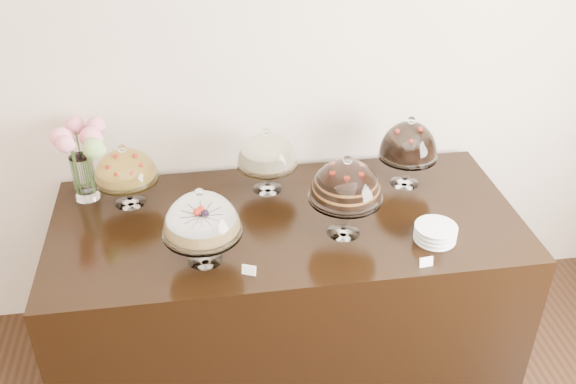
{
  "coord_description": "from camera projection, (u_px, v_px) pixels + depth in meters",
  "views": [
    {
      "loc": [
        -0.18,
        -0.01,
        2.63
      ],
      "look_at": [
        0.19,
        2.4,
        1.08
      ],
      "focal_mm": 40.0,
      "sensor_mm": 36.0,
      "label": 1
    }
  ],
  "objects": [
    {
      "name": "plate_stack",
      "position": [
        435.0,
        233.0,
        2.86
      ],
      "size": [
        0.18,
        0.18,
        0.07
      ],
      "color": "white",
      "rests_on": "display_counter"
    },
    {
      "name": "wall_back",
      "position": [
        231.0,
        58.0,
        3.13
      ],
      "size": [
        5.0,
        0.04,
        3.0
      ],
      "primitive_type": "cube",
      "color": "beige",
      "rests_on": "ground"
    },
    {
      "name": "display_counter",
      "position": [
        287.0,
        291.0,
        3.26
      ],
      "size": [
        2.2,
        1.0,
        0.9
      ],
      "primitive_type": "cube",
      "color": "black",
      "rests_on": "ground"
    },
    {
      "name": "cake_stand_dark_choco",
      "position": [
        409.0,
        143.0,
        3.17
      ],
      "size": [
        0.3,
        0.3,
        0.38
      ],
      "color": "white",
      "rests_on": "display_counter"
    },
    {
      "name": "cake_stand_choco_layer",
      "position": [
        346.0,
        183.0,
        2.79
      ],
      "size": [
        0.33,
        0.33,
        0.4
      ],
      "color": "white",
      "rests_on": "display_counter"
    },
    {
      "name": "cake_stand_sugar_sponge",
      "position": [
        201.0,
        218.0,
        2.64
      ],
      "size": [
        0.34,
        0.34,
        0.36
      ],
      "color": "white",
      "rests_on": "display_counter"
    },
    {
      "name": "price_card_left",
      "position": [
        249.0,
        270.0,
        2.67
      ],
      "size": [
        0.06,
        0.04,
        0.04
      ],
      "primitive_type": "cube",
      "rotation": [
        -0.21,
        0.0,
        -0.41
      ],
      "color": "white",
      "rests_on": "display_counter"
    },
    {
      "name": "cake_stand_fruit_tart",
      "position": [
        125.0,
        168.0,
        3.03
      ],
      "size": [
        0.31,
        0.31,
        0.32
      ],
      "color": "white",
      "rests_on": "display_counter"
    },
    {
      "name": "price_card_right",
      "position": [
        426.0,
        262.0,
        2.71
      ],
      "size": [
        0.06,
        0.02,
        0.04
      ],
      "primitive_type": "cube",
      "rotation": [
        -0.21,
        0.0,
        0.11
      ],
      "color": "white",
      "rests_on": "display_counter"
    },
    {
      "name": "flower_vase",
      "position": [
        81.0,
        150.0,
        3.04
      ],
      "size": [
        0.24,
        0.31,
        0.41
      ],
      "color": "white",
      "rests_on": "display_counter"
    },
    {
      "name": "cake_stand_cheesecake",
      "position": [
        267.0,
        152.0,
        3.13
      ],
      "size": [
        0.3,
        0.3,
        0.34
      ],
      "color": "white",
      "rests_on": "display_counter"
    }
  ]
}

